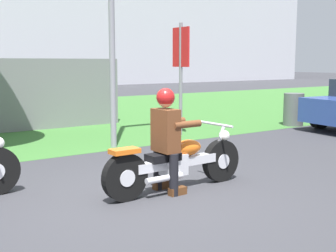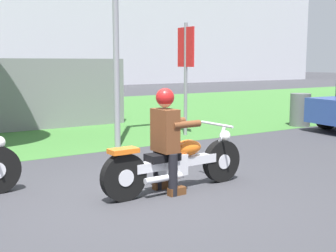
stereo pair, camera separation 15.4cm
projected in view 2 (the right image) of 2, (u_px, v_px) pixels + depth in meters
The scene contains 5 objects.
ground at pixel (140, 199), 5.59m from camera, with size 120.00×120.00×0.00m, color #38383D.
motorcycle_lead at pixel (177, 163), 5.95m from camera, with size 2.20×0.66×0.86m.
rider_lead at pixel (166, 132), 5.79m from camera, with size 0.55×0.48×1.38m.
trash_can at pixel (300, 110), 11.97m from camera, with size 0.54×0.54×0.88m, color #595E5B.
sign_banner at pixel (186, 61), 10.27m from camera, with size 0.08×0.60×2.60m.
Camera 2 is at (-2.68, -4.71, 1.71)m, focal length 47.66 mm.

